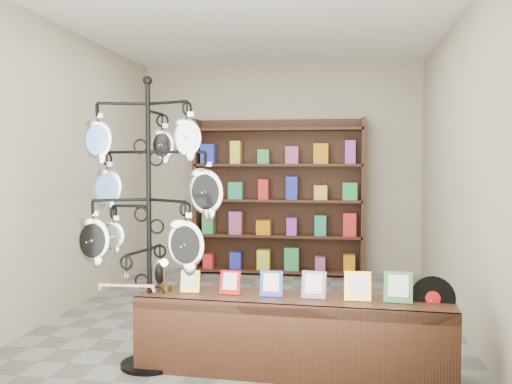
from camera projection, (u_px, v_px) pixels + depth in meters
ground at (254, 317)px, 5.87m from camera, size 5.00×5.00×0.00m
room_envelope at (254, 136)px, 5.77m from camera, size 5.00×5.00×5.00m
display_tree at (149, 200)px, 4.38m from camera, size 1.15×0.98×2.25m
front_shelf at (292, 335)px, 4.28m from camera, size 2.38×0.62×0.83m
back_shelving at (278, 202)px, 8.08m from camera, size 2.42×0.36×2.20m
wall_clocks at (103, 170)px, 6.87m from camera, size 0.03×0.24×0.84m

